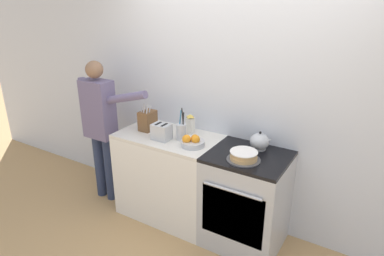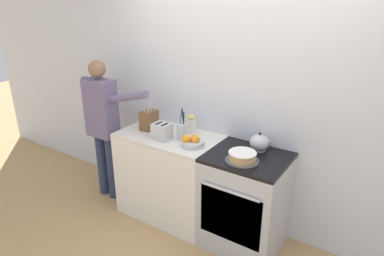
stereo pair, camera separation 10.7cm
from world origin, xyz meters
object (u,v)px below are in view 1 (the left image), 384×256
object	(u,v)px
tea_kettle	(260,142)
utensil_crock	(181,131)
stove_range	(246,200)
person_baker	(100,121)
fruit_bowl	(192,142)
toaster	(161,132)
layer_cake	(244,156)
milk_carton	(190,124)
knife_block	(148,120)

from	to	relation	value
tea_kettle	utensil_crock	size ratio (longest dim) A/B	0.65
stove_range	person_baker	size ratio (longest dim) A/B	0.57
fruit_bowl	person_baker	distance (m)	1.16
stove_range	tea_kettle	distance (m)	0.56
fruit_bowl	toaster	world-z (taller)	toaster
stove_range	layer_cake	xyz separation A→B (m)	(0.00, -0.11, 0.50)
milk_carton	utensil_crock	bearing A→B (deg)	-86.74
fruit_bowl	toaster	distance (m)	0.34
utensil_crock	person_baker	xyz separation A→B (m)	(-0.99, -0.10, -0.05)
tea_kettle	person_baker	bearing A→B (deg)	-170.49
layer_cake	toaster	bearing A→B (deg)	179.80
layer_cake	fruit_bowl	xyz separation A→B (m)	(-0.52, 0.02, 0.00)
knife_block	fruit_bowl	distance (m)	0.62
knife_block	person_baker	distance (m)	0.57
stove_range	knife_block	world-z (taller)	knife_block
stove_range	toaster	distance (m)	1.02
toaster	milk_carton	size ratio (longest dim) A/B	0.94
layer_cake	toaster	size ratio (longest dim) A/B	1.52
knife_block	tea_kettle	bearing A→B (deg)	7.52
layer_cake	utensil_crock	bearing A→B (deg)	171.96
utensil_crock	fruit_bowl	bearing A→B (deg)	-23.35
toaster	person_baker	world-z (taller)	person_baker
fruit_bowl	tea_kettle	bearing A→B (deg)	25.26
stove_range	layer_cake	bearing A→B (deg)	-89.94
layer_cake	knife_block	distance (m)	1.14
milk_carton	tea_kettle	bearing A→B (deg)	0.57
stove_range	toaster	size ratio (longest dim) A/B	4.80
milk_carton	person_baker	bearing A→B (deg)	-164.04
person_baker	fruit_bowl	bearing A→B (deg)	-8.57
tea_kettle	milk_carton	world-z (taller)	milk_carton
utensil_crock	toaster	world-z (taller)	utensil_crock
tea_kettle	knife_block	size ratio (longest dim) A/B	0.72
layer_cake	tea_kettle	distance (m)	0.29
layer_cake	fruit_bowl	bearing A→B (deg)	177.33
milk_carton	layer_cake	bearing A→B (deg)	-21.61
layer_cake	toaster	world-z (taller)	toaster
layer_cake	toaster	distance (m)	0.86
fruit_bowl	utensil_crock	bearing A→B (deg)	156.65
utensil_crock	fruit_bowl	size ratio (longest dim) A/B	1.48
layer_cake	milk_carton	world-z (taller)	milk_carton
layer_cake	stove_range	bearing A→B (deg)	90.06
fruit_bowl	toaster	bearing A→B (deg)	-176.38
utensil_crock	milk_carton	world-z (taller)	utensil_crock
tea_kettle	person_baker	size ratio (longest dim) A/B	0.13
utensil_crock	fruit_bowl	world-z (taller)	utensil_crock
stove_range	tea_kettle	size ratio (longest dim) A/B	4.30
tea_kettle	fruit_bowl	bearing A→B (deg)	-154.74
knife_block	utensil_crock	bearing A→B (deg)	-4.53
stove_range	knife_block	distance (m)	1.26
knife_block	person_baker	world-z (taller)	person_baker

